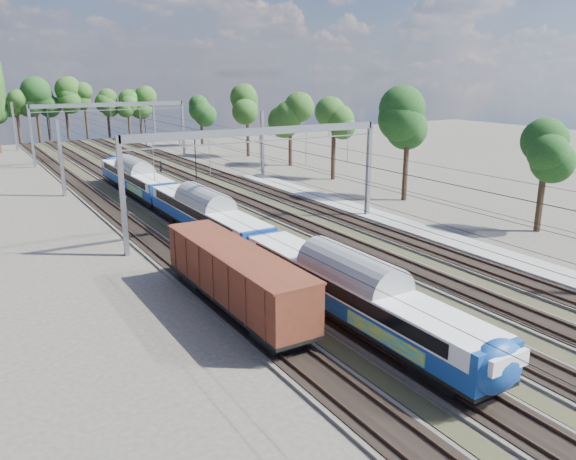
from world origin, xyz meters
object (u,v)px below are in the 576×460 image
freight_boxcar (235,275)px  signal_far (145,129)px  worker (161,167)px  emu_train (207,210)px  signal_near (195,150)px

freight_boxcar → signal_far: signal_far is taller
worker → freight_boxcar: bearing=168.5°
signal_far → emu_train: bearing=-125.5°
emu_train → signal_far: size_ratio=11.32×
emu_train → freight_boxcar: 15.17m
emu_train → freight_boxcar: (-4.50, -14.49, -0.22)m
signal_far → freight_boxcar: bearing=-126.4°
emu_train → signal_near: (9.03, 24.67, 1.64)m
signal_near → signal_far: bearing=60.4°
emu_train → worker: bearing=77.6°
worker → signal_near: size_ratio=0.27×
emu_train → signal_near: signal_near is taller
signal_near → signal_far: (5.01, 36.60, -0.73)m
worker → signal_near: bearing=-165.2°
emu_train → signal_far: bearing=77.1°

